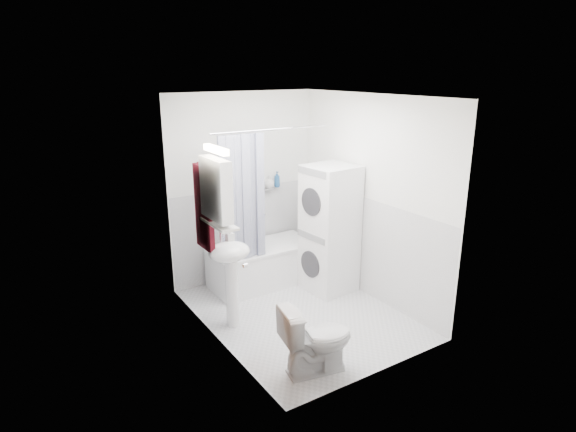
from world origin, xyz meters
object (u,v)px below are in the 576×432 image
sink (230,265)px  washer_dryer (329,229)px  toilet (316,339)px  bathtub (263,263)px

sink → washer_dryer: washer_dryer is taller
washer_dryer → toilet: washer_dryer is taller
sink → toilet: sink is taller
sink → toilet: 1.25m
sink → toilet: bearing=-76.2°
bathtub → toilet: (-0.52, -1.90, 0.04)m
washer_dryer → toilet: 1.82m
bathtub → sink: 1.17m
bathtub → sink: sink is taller
bathtub → toilet: 1.97m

